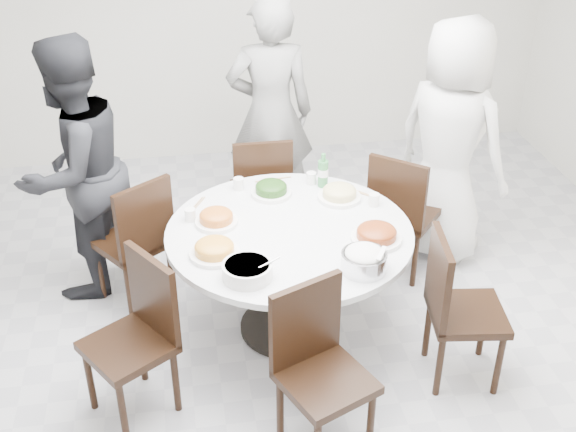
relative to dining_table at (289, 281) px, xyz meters
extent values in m
cube|color=#B0B0B5|center=(-0.15, -0.27, -0.38)|extent=(6.00, 6.00, 0.01)
cube|color=beige|center=(-0.15, 2.73, 1.02)|extent=(6.00, 0.01, 2.80)
cylinder|color=silver|center=(0.00, 0.00, 0.00)|extent=(1.50, 1.50, 0.75)
cube|color=black|center=(0.92, 0.56, 0.10)|extent=(0.59, 0.59, 0.95)
cube|color=black|center=(-0.04, 1.03, 0.10)|extent=(0.42, 0.42, 0.95)
cube|color=black|center=(-0.98, 0.50, 0.10)|extent=(0.59, 0.59, 0.95)
cube|color=black|center=(-0.98, -0.56, 0.10)|extent=(0.58, 0.58, 0.95)
cube|color=black|center=(0.02, -1.00, 0.10)|extent=(0.55, 0.55, 0.95)
cube|color=black|center=(0.94, -0.59, 0.10)|extent=(0.47, 0.47, 0.95)
imported|color=silver|center=(1.28, 0.75, 0.52)|extent=(0.98, 1.04, 1.79)
imported|color=black|center=(0.10, 1.44, 0.53)|extent=(0.68, 0.47, 1.82)
imported|color=black|center=(-1.30, 0.72, 0.52)|extent=(1.08, 1.10, 1.79)
cylinder|color=white|center=(-0.04, 0.46, 0.41)|extent=(0.27, 0.27, 0.07)
cylinder|color=white|center=(0.38, 0.33, 0.41)|extent=(0.28, 0.28, 0.08)
cylinder|color=white|center=(-0.43, 0.15, 0.41)|extent=(0.26, 0.26, 0.07)
cylinder|color=white|center=(0.49, -0.20, 0.41)|extent=(0.30, 0.30, 0.08)
cylinder|color=white|center=(-0.47, -0.20, 0.41)|extent=(0.29, 0.29, 0.08)
cylinder|color=silver|center=(0.33, -0.48, 0.43)|extent=(0.25, 0.25, 0.11)
cylinder|color=white|center=(-0.31, -0.44, 0.42)|extent=(0.28, 0.28, 0.09)
cylinder|color=#317A3D|center=(0.31, 0.52, 0.49)|extent=(0.07, 0.07, 0.24)
cylinder|color=white|center=(-0.03, 0.64, 0.42)|extent=(0.07, 0.07, 0.08)
camera|label=1|loc=(-0.62, -3.65, 2.66)|focal=45.00mm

